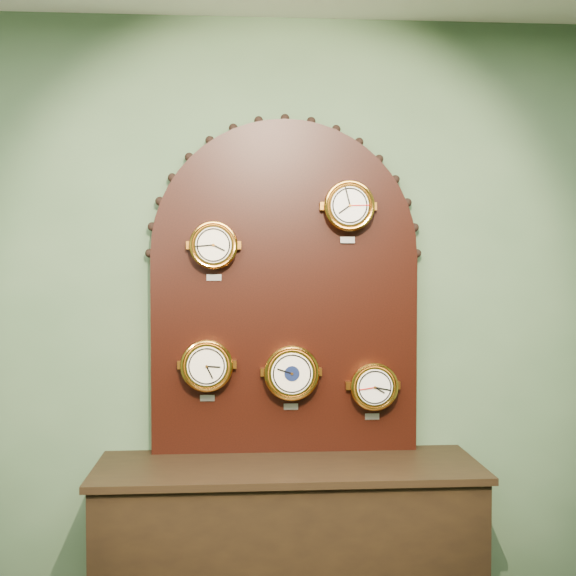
{
  "coord_description": "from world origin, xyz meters",
  "views": [
    {
      "loc": [
        -0.21,
        -0.84,
        1.69
      ],
      "look_at": [
        0.0,
        2.25,
        1.58
      ],
      "focal_mm": 45.46,
      "sensor_mm": 36.0,
      "label": 1
    }
  ],
  "objects": [
    {
      "name": "barometer",
      "position": [
        0.02,
        2.38,
        1.2
      ],
      "size": [
        0.25,
        0.08,
        0.3
      ],
      "color": "orange",
      "rests_on": "display_board"
    },
    {
      "name": "shop_counter",
      "position": [
        0.0,
        2.23,
        0.4
      ],
      "size": [
        1.6,
        0.5,
        0.8
      ],
      "primitive_type": "cube",
      "color": "black",
      "rests_on": "ground_plane"
    },
    {
      "name": "display_board",
      "position": [
        0.0,
        2.45,
        1.63
      ],
      "size": [
        1.26,
        0.06,
        1.53
      ],
      "color": "black",
      "rests_on": "shop_counter"
    },
    {
      "name": "wall_back",
      "position": [
        0.0,
        2.5,
        1.4
      ],
      "size": [
        4.0,
        0.0,
        4.0
      ],
      "primitive_type": "plane",
      "rotation": [
        1.57,
        0.0,
        0.0
      ],
      "color": "#435F41",
      "rests_on": "ground"
    },
    {
      "name": "roman_clock",
      "position": [
        -0.32,
        2.38,
        1.76
      ],
      "size": [
        0.21,
        0.08,
        0.26
      ],
      "color": "orange",
      "rests_on": "display_board"
    },
    {
      "name": "hygrometer",
      "position": [
        -0.35,
        2.38,
        1.23
      ],
      "size": [
        0.23,
        0.08,
        0.28
      ],
      "color": "orange",
      "rests_on": "display_board"
    },
    {
      "name": "tide_clock",
      "position": [
        0.4,
        2.38,
        1.13
      ],
      "size": [
        0.22,
        0.08,
        0.27
      ],
      "color": "orange",
      "rests_on": "display_board"
    },
    {
      "name": "arabic_clock",
      "position": [
        0.28,
        2.38,
        1.94
      ],
      "size": [
        0.23,
        0.08,
        0.28
      ],
      "color": "orange",
      "rests_on": "display_board"
    }
  ]
}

